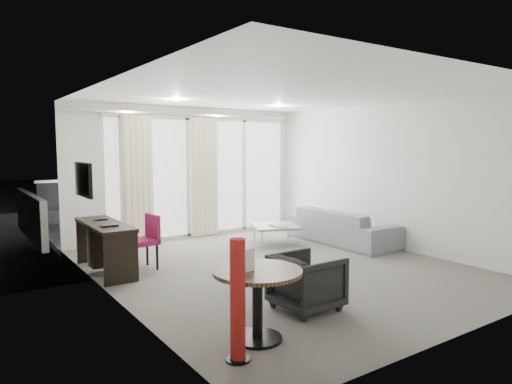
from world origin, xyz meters
TOP-DOWN VIEW (x-y plane):
  - floor at (0.00, 0.00)m, footprint 5.00×6.00m
  - ceiling at (0.00, 0.00)m, footprint 5.00×6.00m
  - wall_left at (-2.50, 0.00)m, footprint 0.00×6.00m
  - wall_right at (2.50, 0.00)m, footprint 0.00×6.00m
  - wall_front at (0.00, -3.00)m, footprint 5.00×0.00m
  - window_panel at (0.30, 2.98)m, footprint 4.00×0.02m
  - window_frame at (0.30, 2.97)m, footprint 4.10×0.06m
  - curtain_left at (-1.15, 2.82)m, footprint 0.60×0.20m
  - curtain_right at (0.25, 2.82)m, footprint 0.60×0.20m
  - curtain_track at (0.00, 2.82)m, footprint 4.80×0.04m
  - downlight_a at (-0.90, 1.60)m, footprint 0.12×0.12m
  - downlight_b at (1.20, 1.60)m, footprint 0.12×0.12m
  - desk at (-2.24, 1.23)m, footprint 0.48×1.54m
  - tv at (-2.46, 1.45)m, footprint 0.05×0.80m
  - desk_chair at (-1.75, 1.06)m, footprint 0.48×0.45m
  - round_table at (-1.74, -1.96)m, footprint 1.06×1.06m
  - menu_card at (-1.83, -1.96)m, footprint 0.12×0.04m
  - red_lamp at (-2.12, -2.22)m, footprint 0.28×0.28m
  - tub_armchair at (-0.82, -1.60)m, footprint 0.71×0.69m
  - coffee_table at (0.93, 1.32)m, footprint 1.06×1.06m
  - remote at (0.81, 1.26)m, footprint 0.06×0.17m
  - magazine at (0.89, 1.18)m, footprint 0.21×0.27m
  - sofa at (2.05, 0.71)m, footprint 0.87×2.21m
  - terrace_slab at (0.30, 4.50)m, footprint 5.60×3.00m
  - rattan_chair_a at (0.85, 4.13)m, footprint 0.61×0.61m
  - rattan_chair_b at (1.64, 4.32)m, footprint 0.56×0.56m
  - rattan_table at (1.16, 4.67)m, footprint 0.65×0.65m
  - balustrade at (0.30, 5.95)m, footprint 5.50×0.06m

SIDE VIEW (x-z plane):
  - terrace_slab at x=0.30m, z-range -0.12..0.00m
  - floor at x=0.00m, z-range 0.00..0.00m
  - coffee_table at x=0.93m, z-range 0.00..0.36m
  - rattan_table at x=1.16m, z-range 0.00..0.53m
  - tub_armchair at x=-0.82m, z-range 0.00..0.63m
  - sofa at x=2.05m, z-range 0.00..0.65m
  - round_table at x=-1.74m, z-range 0.00..0.68m
  - remote at x=0.81m, z-range 0.35..0.37m
  - magazine at x=0.89m, z-range 0.35..0.37m
  - desk at x=-2.24m, z-range 0.00..0.72m
  - rattan_chair_a at x=0.85m, z-range 0.00..0.74m
  - rattan_chair_b at x=1.64m, z-range 0.00..0.75m
  - desk_chair at x=-1.75m, z-range 0.00..0.82m
  - balustrade at x=0.30m, z-range -0.02..1.02m
  - red_lamp at x=-2.12m, z-range 0.00..1.06m
  - menu_card at x=-1.83m, z-range 0.61..0.83m
  - window_panel at x=0.30m, z-range 0.01..2.39m
  - curtain_left at x=-1.15m, z-range 0.01..2.39m
  - curtain_right at x=0.25m, z-range 0.01..2.39m
  - window_frame at x=0.30m, z-range -0.02..2.42m
  - wall_left at x=-2.50m, z-range 0.00..2.60m
  - wall_right at x=2.50m, z-range 0.00..2.60m
  - wall_front at x=0.00m, z-range 0.00..2.60m
  - tv at x=-2.46m, z-range 1.10..1.60m
  - curtain_track at x=0.00m, z-range 2.43..2.47m
  - downlight_a at x=-0.90m, z-range 2.58..2.60m
  - downlight_b at x=1.20m, z-range 2.58..2.60m
  - ceiling at x=0.00m, z-range 2.60..2.60m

